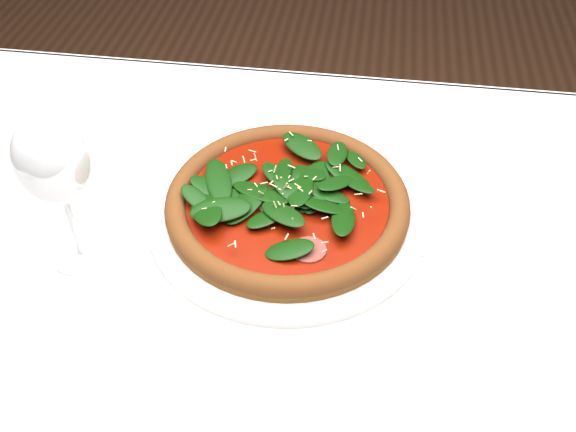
# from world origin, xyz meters

# --- Properties ---
(dining_table) EXTENTS (1.21, 0.81, 0.75)m
(dining_table) POSITION_xyz_m (0.00, 0.00, 0.65)
(dining_table) COLOR silver
(dining_table) RESTS_ON ground
(plate) EXTENTS (0.34, 0.34, 0.01)m
(plate) POSITION_xyz_m (-0.01, 0.07, 0.76)
(plate) COLOR silver
(plate) RESTS_ON dining_table
(pizza) EXTENTS (0.38, 0.38, 0.04)m
(pizza) POSITION_xyz_m (-0.01, 0.07, 0.78)
(pizza) COLOR brown
(pizza) RESTS_ON plate
(wine_glass) EXTENTS (0.08, 0.08, 0.19)m
(wine_glass) POSITION_xyz_m (-0.23, -0.02, 0.88)
(wine_glass) COLOR white
(wine_glass) RESTS_ON dining_table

